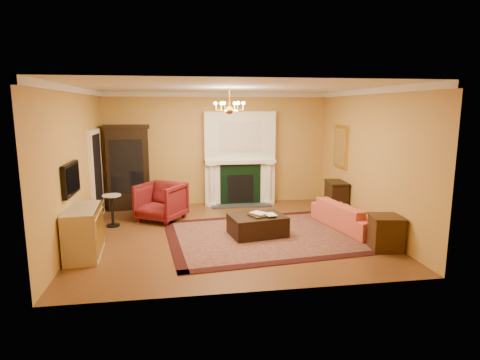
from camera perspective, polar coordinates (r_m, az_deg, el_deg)
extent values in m
cube|color=brown|center=(8.52, -1.42, -7.63)|extent=(6.00, 5.50, 0.02)
cube|color=silver|center=(8.11, -1.52, 13.12)|extent=(6.00, 5.50, 0.02)
cube|color=gold|center=(10.90, -3.33, 4.45)|extent=(6.00, 0.02, 3.00)
cube|color=gold|center=(5.49, 2.23, -1.40)|extent=(6.00, 0.02, 3.00)
cube|color=gold|center=(8.35, -22.43, 1.87)|extent=(0.02, 5.50, 3.00)
cube|color=gold|center=(9.06, 17.78, 2.77)|extent=(0.02, 5.50, 3.00)
cube|color=white|center=(10.84, -0.07, 3.10)|extent=(1.90, 0.32, 2.50)
cube|color=silver|center=(10.61, 0.07, 6.20)|extent=(1.10, 0.01, 0.80)
cube|color=black|center=(10.78, 0.07, -0.71)|extent=(1.10, 0.02, 1.10)
cube|color=black|center=(10.80, 0.07, -1.23)|extent=(0.70, 0.02, 0.75)
cube|color=#333333|center=(10.78, 0.17, -3.60)|extent=(1.60, 0.50, 0.04)
cube|color=white|center=(10.79, -0.02, 2.69)|extent=(1.90, 0.44, 0.10)
cylinder|color=white|center=(10.67, -4.06, -0.63)|extent=(0.14, 0.14, 1.18)
cylinder|color=white|center=(10.91, 4.13, -0.39)|extent=(0.14, 0.14, 1.18)
cube|color=white|center=(10.80, -3.39, 12.04)|extent=(6.00, 0.08, 0.12)
cube|color=white|center=(8.27, -22.78, 11.80)|extent=(0.08, 5.50, 0.12)
cube|color=white|center=(8.98, 18.01, 11.91)|extent=(0.08, 5.50, 0.12)
cube|color=white|center=(10.05, -19.75, 0.76)|extent=(0.08, 1.05, 2.10)
cube|color=black|center=(10.05, -19.54, 0.59)|extent=(0.02, 0.85, 1.95)
cube|color=black|center=(7.78, -22.93, 0.15)|extent=(0.08, 0.95, 0.58)
cube|color=black|center=(7.77, -22.61, 0.16)|extent=(0.01, 0.85, 0.48)
cube|color=gold|center=(10.30, 14.17, 4.64)|extent=(0.05, 0.76, 1.05)
cube|color=white|center=(10.28, 14.02, 4.64)|extent=(0.01, 0.62, 0.90)
cylinder|color=#B87D32|center=(8.10, -1.51, 11.63)|extent=(0.03, 0.03, 0.40)
sphere|color=#B87D32|center=(8.10, -1.50, 9.87)|extent=(0.16, 0.16, 0.16)
sphere|color=#FFE5B2|center=(8.14, 0.48, 10.86)|extent=(0.07, 0.07, 0.07)
sphere|color=#FFE5B2|center=(8.36, -0.75, 10.84)|extent=(0.07, 0.07, 0.07)
sphere|color=#FFE5B2|center=(8.33, -2.70, 10.83)|extent=(0.07, 0.07, 0.07)
sphere|color=#FFE5B2|center=(8.07, -3.51, 10.84)|extent=(0.07, 0.07, 0.07)
sphere|color=#FFE5B2|center=(7.84, -2.31, 10.87)|extent=(0.07, 0.07, 0.07)
sphere|color=#FFE5B2|center=(7.88, -0.25, 10.87)|extent=(0.07, 0.07, 0.07)
cube|color=#460F1B|center=(8.38, 4.29, -7.83)|extent=(4.43, 3.51, 0.02)
cube|color=black|center=(10.72, -15.63, 1.50)|extent=(1.09, 0.60, 2.08)
imported|color=maroon|center=(9.53, -11.17, -2.79)|extent=(1.27, 1.25, 0.97)
cylinder|color=black|center=(9.41, -17.58, -6.18)|extent=(0.28, 0.28, 0.04)
cylinder|color=black|center=(9.32, -17.70, -4.16)|extent=(0.06, 0.06, 0.64)
cylinder|color=white|center=(9.24, -17.81, -2.11)|extent=(0.40, 0.40, 0.03)
cube|color=tan|center=(7.67, -21.35, -6.90)|extent=(0.63, 1.21, 0.87)
imported|color=#CF6041|center=(9.05, 15.34, -4.29)|extent=(0.95, 2.05, 0.77)
cube|color=#331E0E|center=(7.95, 20.00, -7.19)|extent=(0.62, 0.62, 0.62)
cube|color=black|center=(10.16, 13.49, -2.57)|extent=(0.47, 0.75, 0.79)
cube|color=black|center=(8.31, 2.49, -6.44)|extent=(1.22, 0.97, 0.41)
cube|color=black|center=(8.24, 3.10, -4.99)|extent=(0.57, 0.51, 0.03)
imported|color=gray|center=(8.12, 2.18, -3.93)|extent=(0.21, 0.17, 0.32)
imported|color=gray|center=(8.11, 3.72, -4.13)|extent=(0.20, 0.05, 0.27)
cylinder|color=tan|center=(10.71, -2.88, 3.15)|extent=(0.12, 0.12, 0.10)
cone|color=#0F370F|center=(10.68, -2.89, 4.37)|extent=(0.17, 0.17, 0.36)
cylinder|color=tan|center=(10.90, 3.63, 3.27)|extent=(0.12, 0.12, 0.10)
cone|color=#0F370F|center=(10.88, 3.64, 4.47)|extent=(0.17, 0.17, 0.36)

